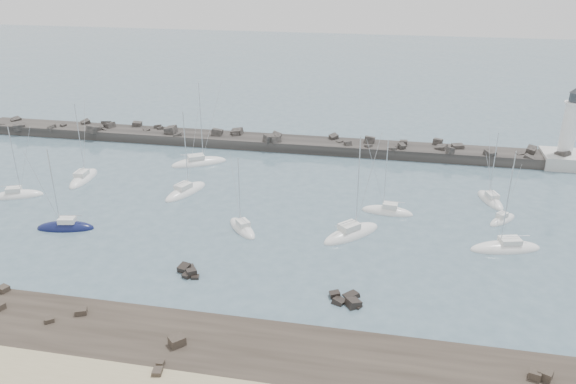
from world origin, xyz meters
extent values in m
plane|color=#486270|center=(0.00, 0.00, 0.00)|extent=(400.00, 400.00, 0.00)
cube|color=#2B231D|center=(0.00, -22.00, 0.00)|extent=(140.00, 12.00, 0.70)
cube|color=#2B231D|center=(32.30, -19.54, 0.77)|extent=(1.49, 1.45, 0.84)
cube|color=#2B231D|center=(-1.23, -24.48, 0.58)|extent=(0.65, 0.66, 0.46)
cube|color=#2B231D|center=(-21.02, -19.59, 0.68)|extent=(1.09, 1.07, 0.66)
cube|color=#2B231D|center=(-12.33, -18.72, 0.64)|extent=(1.40, 1.28, 0.58)
cube|color=#2B231D|center=(-0.83, -21.47, 0.79)|extent=(1.84, 1.85, 0.89)
cube|color=#2B231D|center=(31.43, -19.68, 0.73)|extent=(1.22, 1.15, 0.76)
cube|color=#2B231D|center=(-1.01, -25.66, 0.63)|extent=(0.96, 1.11, 0.56)
cube|color=#2B231D|center=(-14.78, -20.52, 0.58)|extent=(1.21, 1.20, 0.46)
cube|color=#2B231D|center=(-22.89, -16.54, 0.64)|extent=(1.35, 1.27, 0.58)
cube|color=black|center=(-5.26, -8.07, 0.07)|extent=(1.39, 1.74, 1.53)
cube|color=black|center=(-3.97, -8.76, -0.04)|extent=(0.85, 0.82, 0.65)
cube|color=black|center=(-4.39, -9.44, 0.08)|extent=(1.25, 1.20, 1.05)
cube|color=black|center=(-3.98, -9.04, 0.27)|extent=(1.60, 1.61, 1.15)
cube|color=black|center=(-4.93, -7.53, -0.07)|extent=(1.87, 1.94, 0.92)
cube|color=black|center=(-3.41, -9.45, 0.02)|extent=(1.04, 0.96, 0.63)
cube|color=black|center=(14.55, -9.63, -0.03)|extent=(2.10, 1.98, 1.13)
cube|color=black|center=(14.91, -11.41, 0.27)|extent=(2.00, 2.03, 1.24)
cube|color=black|center=(12.82, -10.09, 0.12)|extent=(1.47, 1.32, 1.14)
cube|color=black|center=(13.38, -11.06, 0.04)|extent=(1.76, 1.80, 1.22)
cube|color=black|center=(15.33, -11.54, -0.08)|extent=(1.26, 1.21, 0.88)
cube|color=#292725|center=(-7.50, 38.00, 0.20)|extent=(115.00, 6.00, 3.20)
cube|color=#292725|center=(9.60, 36.60, 1.89)|extent=(1.76, 1.76, 1.48)
cube|color=#292725|center=(27.73, 35.54, 2.27)|extent=(1.67, 1.65, 1.49)
cube|color=#292725|center=(-12.25, 39.20, 2.04)|extent=(2.32, 2.07, 1.98)
cube|color=#292725|center=(17.84, 35.76, 1.68)|extent=(1.76, 1.65, 1.24)
cube|color=#292725|center=(47.07, 38.27, 1.83)|extent=(2.17, 1.83, 1.86)
cube|color=#292725|center=(26.35, 37.77, 1.76)|extent=(2.75, 2.53, 1.87)
cube|color=#292725|center=(-57.18, 35.57, 1.64)|extent=(2.95, 2.85, 1.32)
cube|color=#292725|center=(-39.09, 37.04, 1.50)|extent=(2.04, 1.83, 1.34)
cube|color=#292725|center=(-33.72, 40.48, 1.91)|extent=(2.10, 1.86, 1.59)
cube|color=#292725|center=(-60.73, 39.01, 1.63)|extent=(1.77, 1.90, 1.45)
cube|color=#292725|center=(19.58, 38.60, 1.97)|extent=(1.51, 1.46, 1.51)
cube|color=#292725|center=(-44.91, 40.08, 1.88)|extent=(2.14, 2.35, 1.75)
cube|color=#292725|center=(13.36, 38.95, 2.04)|extent=(2.08, 1.98, 2.15)
cube|color=#292725|center=(-60.49, 39.51, 1.91)|extent=(2.05, 2.03, 1.27)
cube|color=#292725|center=(-50.30, 36.39, 1.70)|extent=(2.38, 2.12, 1.56)
cube|color=#292725|center=(41.69, 38.51, 2.21)|extent=(2.06, 2.45, 1.96)
cube|color=#292725|center=(6.56, 39.88, 2.02)|extent=(1.98, 2.17, 1.71)
cube|color=#292725|center=(-4.04, 35.99, 2.04)|extent=(2.74, 2.73, 1.76)
cube|color=#292725|center=(-40.49, 37.47, 1.80)|extent=(2.26, 2.31, 1.45)
cube|color=#292725|center=(-39.55, 38.62, 2.12)|extent=(2.08, 2.19, 2.22)
cube|color=#292725|center=(-48.41, 37.40, 1.93)|extent=(1.28, 1.34, 1.01)
cube|color=#292725|center=(18.98, 36.95, 1.92)|extent=(1.93, 1.80, 1.77)
cube|color=#292725|center=(39.66, 37.51, 1.59)|extent=(1.56, 1.54, 1.14)
cube|color=#292725|center=(46.64, 37.07, 2.15)|extent=(3.00, 2.82, 2.17)
cube|color=#292725|center=(-61.47, 36.22, 1.65)|extent=(1.41, 1.39, 0.79)
cube|color=#292725|center=(-23.21, 36.11, 1.62)|extent=(2.27, 2.11, 1.67)
cube|color=#292725|center=(-30.66, 38.30, 1.62)|extent=(1.70, 1.97, 1.64)
cube|color=#292725|center=(34.41, 35.97, 1.89)|extent=(2.35, 2.45, 1.74)
cube|color=#292725|center=(-38.81, 38.58, 1.95)|extent=(2.65, 2.49, 1.86)
cube|color=#292725|center=(-25.13, 37.31, 2.37)|extent=(2.13, 2.42, 1.70)
cube|color=#292725|center=(25.76, 40.31, 2.25)|extent=(2.00, 1.97, 1.32)
cube|color=#292725|center=(29.27, 39.01, 1.75)|extent=(2.30, 2.25, 1.50)
cube|color=#292725|center=(19.24, 36.60, 2.10)|extent=(1.86, 1.82, 1.52)
cube|color=#292725|center=(-12.31, 38.16, 1.74)|extent=(1.69, 1.70, 1.36)
cube|color=#292725|center=(-4.24, 38.19, 2.09)|extent=(2.13, 1.86, 1.99)
cube|color=#292725|center=(-40.59, 35.51, 2.04)|extent=(2.45, 3.03, 2.11)
cube|color=#292725|center=(-49.96, 35.54, 1.62)|extent=(1.70, 1.65, 1.40)
cube|color=#292725|center=(-15.91, 37.87, 1.98)|extent=(2.38, 2.33, 2.40)
cube|color=#292725|center=(-5.10, 35.93, 2.22)|extent=(2.63, 2.48, 1.82)
cube|color=#292725|center=(13.32, 36.39, 1.82)|extent=(1.67, 1.73, 1.00)
cube|color=#292725|center=(-28.18, 39.41, 1.64)|extent=(1.96, 1.80, 1.61)
cube|color=#292725|center=(40.92, 35.94, 1.72)|extent=(2.09, 1.86, 1.23)
cube|color=#292725|center=(7.92, 38.11, 1.56)|extent=(1.55, 1.50, 1.05)
cube|color=#292725|center=(-29.07, 40.08, 1.88)|extent=(1.70, 1.67, 1.36)
cube|color=#B0B0AA|center=(47.00, 38.00, 0.80)|extent=(7.00, 7.00, 3.00)
cylinder|color=white|center=(47.00, 38.00, 6.80)|extent=(2.50, 2.50, 9.00)
cylinder|color=white|center=(47.00, 38.00, 11.23)|extent=(3.20, 3.20, 0.25)
cylinder|color=#353A3F|center=(47.00, 38.00, 12.10)|extent=(2.00, 2.00, 1.60)
ellipsoid|color=white|center=(-38.08, 7.39, 0.05)|extent=(7.84, 5.16, 2.01)
cube|color=white|center=(-38.43, 7.24, 1.24)|extent=(2.54, 2.24, 0.67)
cylinder|color=silver|center=(-37.53, 7.63, 5.99)|extent=(0.11, 0.11, 10.17)
cylinder|color=silver|center=(-38.91, 7.03, 1.86)|extent=(2.80, 1.30, 0.10)
ellipsoid|color=white|center=(-31.81, 15.73, 0.05)|extent=(3.22, 8.72, 2.16)
cube|color=white|center=(-31.78, 15.31, 1.31)|extent=(1.88, 2.51, 0.68)
cylinder|color=silver|center=(-31.85, 16.42, 6.75)|extent=(0.12, 0.12, 11.56)
cylinder|color=silver|center=(-31.74, 14.71, 1.94)|extent=(0.33, 3.42, 0.10)
ellipsoid|color=#0F1541|center=(-24.94, -0.98, 0.05)|extent=(8.04, 3.86, 2.10)
cube|color=white|center=(-24.56, -0.90, 1.30)|extent=(2.42, 1.95, 0.71)
cylinder|color=silver|center=(-25.54, -1.10, 6.16)|extent=(0.12, 0.12, 10.42)
cylinder|color=silver|center=(-24.03, -0.80, 1.96)|extent=(3.05, 0.71, 0.10)
ellipsoid|color=white|center=(-13.33, 13.76, 0.05)|extent=(5.68, 9.09, 2.20)
cube|color=white|center=(-13.49, 13.35, 1.33)|extent=(2.52, 2.91, 0.70)
cylinder|color=silver|center=(-13.08, 14.41, 6.86)|extent=(0.12, 0.12, 11.76)
cylinder|color=silver|center=(-13.71, 12.78, 1.98)|extent=(1.36, 3.28, 0.10)
ellipsoid|color=white|center=(-15.65, 26.49, 0.05)|extent=(10.01, 7.77, 2.31)
cube|color=white|center=(-16.07, 26.23, 1.37)|extent=(3.39, 3.14, 0.68)
cylinder|color=silver|center=(-14.98, 26.90, 7.69)|extent=(0.12, 0.12, 13.32)
cylinder|color=silver|center=(-16.66, 25.87, 2.00)|extent=(3.41, 2.15, 0.10)
ellipsoid|color=white|center=(-1.38, 3.46, 0.05)|extent=(6.00, 6.64, 1.85)
cube|color=white|center=(-1.17, 3.19, 1.15)|extent=(2.29, 2.36, 0.62)
cylinder|color=silver|center=(-1.73, 3.88, 5.47)|extent=(0.11, 0.11, 9.26)
cylinder|color=silver|center=(-0.86, 2.82, 1.72)|extent=(1.81, 2.17, 0.09)
ellipsoid|color=white|center=(13.25, 4.65, 0.05)|extent=(8.37, 8.73, 2.40)
cube|color=white|center=(12.94, 4.31, 1.46)|extent=(3.12, 3.16, 0.78)
cylinder|color=silver|center=(13.75, 5.20, 7.30)|extent=(0.13, 0.13, 12.47)
cylinder|color=silver|center=(12.50, 3.84, 2.18)|extent=(2.59, 2.79, 0.11)
ellipsoid|color=white|center=(17.66, 12.56, 0.05)|extent=(7.54, 2.95, 2.00)
cube|color=white|center=(18.02, 12.53, 1.24)|extent=(2.19, 1.67, 0.67)
cylinder|color=silver|center=(17.07, 12.62, 5.87)|extent=(0.12, 0.12, 9.94)
cylinder|color=silver|center=(18.54, 12.48, 1.86)|extent=(2.94, 0.37, 0.10)
ellipsoid|color=white|center=(32.71, 19.64, 0.05)|extent=(4.41, 7.50, 1.92)
cube|color=white|center=(32.83, 19.30, 1.19)|extent=(2.01, 2.36, 0.64)
cylinder|color=silver|center=(32.53, 20.18, 5.70)|extent=(0.11, 0.11, 9.67)
cylinder|color=silver|center=(32.99, 18.82, 1.78)|extent=(1.01, 2.74, 0.09)
ellipsoid|color=white|center=(32.64, 4.60, 0.05)|extent=(9.43, 5.03, 2.11)
cube|color=white|center=(33.08, 4.72, 1.26)|extent=(2.91, 2.41, 0.62)
cylinder|color=silver|center=(31.94, 4.42, 7.03)|extent=(0.11, 0.11, 12.17)
cylinder|color=silver|center=(33.69, 4.88, 1.84)|extent=(3.51, 1.02, 0.09)
ellipsoid|color=white|center=(33.49, 12.92, 0.05)|extent=(4.85, 5.22, 1.65)
cube|color=white|center=(33.31, 12.71, 1.05)|extent=(1.83, 1.87, 0.60)
cylinder|color=silver|center=(33.78, 13.25, 4.43)|extent=(0.10, 0.10, 7.35)
cylinder|color=silver|center=(33.06, 12.42, 1.61)|extent=(1.49, 1.70, 0.09)
camera|label=1|loc=(17.81, -61.61, 34.67)|focal=35.00mm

